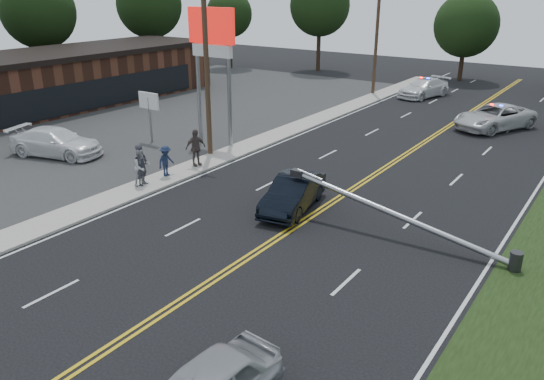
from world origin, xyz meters
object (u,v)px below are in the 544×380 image
Objects in this scene: utility_pole_mid at (206,66)px; utility_pole_far at (377,35)px; crashed_sedan at (293,193)px; parked_car at (56,142)px; pylon_sign at (212,44)px; bystander_b at (142,167)px; bystander_c at (166,161)px; emergency_a at (495,117)px; emergency_b at (424,88)px; bystander_a at (142,165)px; small_sign at (149,105)px; fallen_streetlight at (408,219)px; bystander_d at (196,148)px.

utility_pole_mid and utility_pole_far have the same top height.
parked_car reaches higher than crashed_sedan.
pylon_sign reaches higher than parked_car.
utility_pole_far is 2.23× the size of crashed_sedan.
bystander_b is 1.18× the size of bystander_c.
emergency_a is at bearing -19.92° from bystander_b.
utility_pole_far reaches higher than pylon_sign.
bystander_a reaches higher than emergency_b.
bystander_b is (-11.15, -21.25, 0.22)m from emergency_a.
small_sign is 22.82m from emergency_a.
utility_pole_far is 28.02m from bystander_a.
utility_pole_far is 1.68× the size of emergency_a.
fallen_streetlight is at bearing -104.09° from parked_car.
bystander_a is at bearing -46.22° from small_sign.
pylon_sign reaches higher than emergency_a.
bystander_b is (-7.39, -1.90, 0.30)m from crashed_sedan.
bystander_b is (2.03, -7.76, -4.95)m from pylon_sign.
small_sign reaches higher than fallen_streetlight.
bystander_b is (7.94, -0.71, 0.25)m from parked_car.
emergency_a is 3.00× the size of bystander_d.
emergency_a is at bearing 52.50° from utility_pole_mid.
bystander_a is (0.69, -5.73, -3.96)m from utility_pole_mid.
small_sign reaches higher than emergency_b.
small_sign reaches higher than crashed_sedan.
bystander_a is at bearing -177.30° from crashed_sedan.
utility_pole_mid is at bearing -56.98° from pylon_sign.
emergency_b is 29.33m from bystander_a.
bystander_c is (2.01, -6.15, -5.09)m from pylon_sign.
small_sign is at bearing 88.19° from bystander_d.
fallen_streetlight is 12.81m from bystander_a.
bystander_d is at bearing -62.48° from pylon_sign.
emergency_a is 1.09× the size of emergency_b.
emergency_a is (16.69, 15.49, -1.51)m from small_sign.
emergency_b is at bearing -38.71° from parked_car.
emergency_b is 25.69m from bystander_d.
utility_pole_far is 1.84× the size of parked_car.
pylon_sign is 8.23m from bystander_c.
utility_pole_far is at bearing -0.36° from bystander_c.
fallen_streetlight reaches higher than emergency_a.
small_sign is at bearing -110.91° from emergency_a.
bystander_a is (5.49, -5.73, -1.21)m from small_sign.
utility_pole_far is 28.06m from bystander_b.
parked_car is at bearing 94.62° from bystander_c.
small_sign is 8.09m from bystander_b.
pylon_sign is 9.36m from bystander_a.
emergency_b is (4.11, 1.40, -4.29)m from utility_pole_far.
utility_pole_mid is 7.07m from bystander_b.
crashed_sedan is 7.64m from bystander_b.
utility_pole_mid reaches higher than emergency_a.
bystander_b is at bearing -140.98° from bystander_a.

